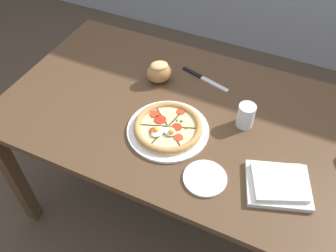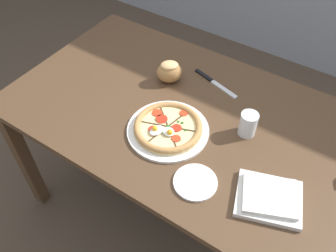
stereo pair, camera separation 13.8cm
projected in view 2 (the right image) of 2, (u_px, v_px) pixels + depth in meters
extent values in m
plane|color=brown|center=(183.00, 208.00, 2.03)|extent=(12.00, 12.00, 0.00)
cube|color=#513823|center=(188.00, 117.00, 1.48)|extent=(1.54, 0.88, 0.03)
cube|color=#513823|center=(25.00, 159.00, 1.81)|extent=(0.06, 0.06, 0.74)
cube|color=#513823|center=(121.00, 77.00, 2.25)|extent=(0.06, 0.06, 0.74)
cylinder|color=white|center=(168.00, 130.00, 1.40)|extent=(0.32, 0.32, 0.01)
cylinder|color=#E5C684|center=(168.00, 128.00, 1.39)|extent=(0.27, 0.27, 0.01)
cylinder|color=beige|center=(168.00, 127.00, 1.39)|extent=(0.23, 0.23, 0.00)
torus|color=tan|center=(168.00, 127.00, 1.39)|extent=(0.27, 0.27, 0.03)
cube|color=#472D19|center=(158.00, 134.00, 1.36)|extent=(0.03, 0.11, 0.00)
cube|color=#472D19|center=(172.00, 137.00, 1.35)|extent=(0.09, 0.08, 0.00)
cube|color=#472D19|center=(182.00, 129.00, 1.38)|extent=(0.11, 0.04, 0.00)
cube|color=#472D19|center=(178.00, 119.00, 1.41)|extent=(0.03, 0.11, 0.00)
cube|color=#472D19|center=(164.00, 116.00, 1.42)|extent=(0.09, 0.08, 0.00)
cube|color=#472D19|center=(154.00, 124.00, 1.39)|extent=(0.11, 0.04, 0.00)
cylinder|color=red|center=(162.00, 119.00, 1.41)|extent=(0.05, 0.05, 0.00)
cylinder|color=red|center=(177.00, 128.00, 1.38)|extent=(0.04, 0.04, 0.00)
cylinder|color=red|center=(184.00, 113.00, 1.43)|extent=(0.03, 0.03, 0.00)
cylinder|color=red|center=(153.00, 129.00, 1.37)|extent=(0.04, 0.04, 0.00)
cylinder|color=red|center=(157.00, 113.00, 1.43)|extent=(0.04, 0.04, 0.00)
cylinder|color=red|center=(176.00, 138.00, 1.34)|extent=(0.04, 0.04, 0.00)
ellipsoid|color=white|center=(169.00, 132.00, 1.36)|extent=(0.07, 0.06, 0.01)
sphere|color=#F4AD1E|center=(170.00, 132.00, 1.35)|extent=(0.02, 0.02, 0.02)
ellipsoid|color=white|center=(157.00, 130.00, 1.36)|extent=(0.06, 0.07, 0.01)
sphere|color=#F4AD1E|center=(155.00, 129.00, 1.36)|extent=(0.02, 0.02, 0.02)
cylinder|color=#2D5B1E|center=(182.00, 123.00, 1.40)|extent=(0.01, 0.01, 0.00)
cylinder|color=#2D5B1E|center=(151.00, 131.00, 1.37)|extent=(0.02, 0.02, 0.00)
cylinder|color=#477A2D|center=(160.00, 130.00, 1.37)|extent=(0.01, 0.01, 0.00)
cylinder|color=#386B23|center=(178.00, 122.00, 1.40)|extent=(0.01, 0.01, 0.00)
cylinder|color=#477A2D|center=(165.00, 132.00, 1.36)|extent=(0.02, 0.02, 0.00)
cylinder|color=#2D5B1E|center=(185.00, 130.00, 1.37)|extent=(0.01, 0.01, 0.00)
cylinder|color=#477A2D|center=(157.00, 119.00, 1.41)|extent=(0.02, 0.02, 0.00)
cylinder|color=#386B23|center=(168.00, 126.00, 1.38)|extent=(0.01, 0.01, 0.00)
cylinder|color=#2D5B1E|center=(179.00, 140.00, 1.34)|extent=(0.01, 0.01, 0.00)
cube|color=silver|center=(269.00, 199.00, 1.19)|extent=(0.26, 0.24, 0.02)
cube|color=silver|center=(270.00, 196.00, 1.17)|extent=(0.22, 0.21, 0.02)
ellipsoid|color=#B27F47|center=(169.00, 72.00, 1.58)|extent=(0.14, 0.14, 0.10)
ellipsoid|color=#EAB775|center=(169.00, 65.00, 1.55)|extent=(0.10, 0.10, 0.03)
cube|color=silver|center=(224.00, 89.00, 1.57)|extent=(0.14, 0.06, 0.01)
cube|color=black|center=(204.00, 75.00, 1.63)|extent=(0.11, 0.04, 0.01)
cylinder|color=white|center=(248.00, 124.00, 1.36)|extent=(0.07, 0.07, 0.10)
cylinder|color=silver|center=(247.00, 128.00, 1.38)|extent=(0.06, 0.06, 0.06)
cylinder|color=white|center=(195.00, 182.00, 1.24)|extent=(0.16, 0.16, 0.01)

